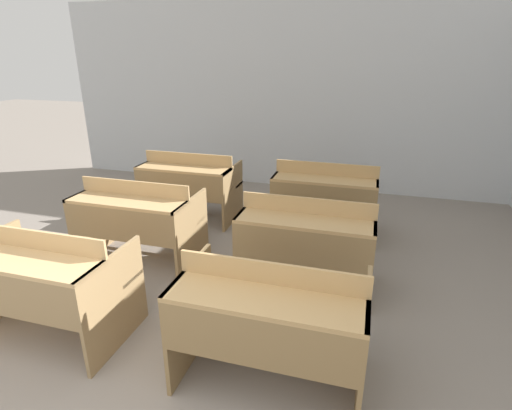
{
  "coord_description": "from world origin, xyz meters",
  "views": [
    {
      "loc": [
        1.47,
        -0.56,
        1.99
      ],
      "look_at": [
        0.56,
        2.57,
        0.76
      ],
      "focal_mm": 28.0,
      "sensor_mm": 36.0,
      "label": 1
    }
  ],
  "objects_px": {
    "bench_second_left": "(137,218)",
    "bench_second_right": "(306,239)",
    "bench_front_right": "(270,319)",
    "bench_front_left": "(42,279)",
    "bench_third_right": "(325,196)",
    "bench_third_left": "(189,183)"
  },
  "relations": [
    {
      "from": "bench_front_left",
      "to": "bench_third_right",
      "type": "height_order",
      "value": "same"
    },
    {
      "from": "bench_front_right",
      "to": "bench_second_right",
      "type": "bearing_deg",
      "value": 88.82
    },
    {
      "from": "bench_front_left",
      "to": "bench_front_right",
      "type": "xyz_separation_m",
      "value": [
        1.69,
        0.02,
        0.0
      ]
    },
    {
      "from": "bench_third_right",
      "to": "bench_front_left",
      "type": "bearing_deg",
      "value": -125.63
    },
    {
      "from": "bench_third_right",
      "to": "bench_front_right",
      "type": "bearing_deg",
      "value": -90.84
    },
    {
      "from": "bench_third_right",
      "to": "bench_second_left",
      "type": "bearing_deg",
      "value": -144.57
    },
    {
      "from": "bench_third_right",
      "to": "bench_second_right",
      "type": "bearing_deg",
      "value": -90.5
    },
    {
      "from": "bench_second_left",
      "to": "bench_third_left",
      "type": "xyz_separation_m",
      "value": [
        -0.0,
        1.2,
        0.0
      ]
    },
    {
      "from": "bench_front_left",
      "to": "bench_third_left",
      "type": "distance_m",
      "value": 2.4
    },
    {
      "from": "bench_front_left",
      "to": "bench_second_left",
      "type": "bearing_deg",
      "value": 88.52
    },
    {
      "from": "bench_front_left",
      "to": "bench_third_right",
      "type": "bearing_deg",
      "value": 54.37
    },
    {
      "from": "bench_front_left",
      "to": "bench_second_left",
      "type": "height_order",
      "value": "same"
    },
    {
      "from": "bench_front_left",
      "to": "bench_second_right",
      "type": "bearing_deg",
      "value": 34.86
    },
    {
      "from": "bench_second_left",
      "to": "bench_second_right",
      "type": "xyz_separation_m",
      "value": [
        1.68,
        -0.01,
        0.0
      ]
    },
    {
      "from": "bench_front_right",
      "to": "bench_third_right",
      "type": "height_order",
      "value": "same"
    },
    {
      "from": "bench_front_left",
      "to": "bench_second_right",
      "type": "distance_m",
      "value": 2.09
    },
    {
      "from": "bench_second_right",
      "to": "bench_third_right",
      "type": "xyz_separation_m",
      "value": [
        0.01,
        1.21,
        0.0
      ]
    },
    {
      "from": "bench_second_left",
      "to": "bench_second_right",
      "type": "bearing_deg",
      "value": -0.24
    },
    {
      "from": "bench_second_left",
      "to": "bench_third_right",
      "type": "bearing_deg",
      "value": 35.43
    },
    {
      "from": "bench_front_right",
      "to": "bench_front_left",
      "type": "bearing_deg",
      "value": -179.37
    },
    {
      "from": "bench_front_left",
      "to": "bench_second_left",
      "type": "distance_m",
      "value": 1.2
    },
    {
      "from": "bench_second_left",
      "to": "bench_third_left",
      "type": "relative_size",
      "value": 1.0
    }
  ]
}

